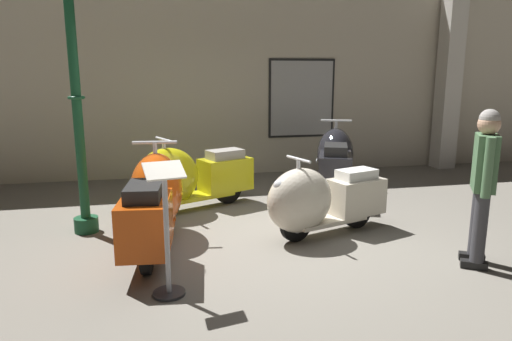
# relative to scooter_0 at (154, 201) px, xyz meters

# --- Properties ---
(ground_plane) EXTENTS (60.00, 60.00, 0.00)m
(ground_plane) POSITION_rel_scooter_0_xyz_m (1.31, -0.12, -0.51)
(ground_plane) COLOR slate
(showroom_back_wall) EXTENTS (18.00, 0.63, 3.50)m
(showroom_back_wall) POSITION_rel_scooter_0_xyz_m (1.47, 3.55, 1.24)
(showroom_back_wall) COLOR #BCB29E
(showroom_back_wall) RESTS_ON ground
(scooter_0) EXTENTS (0.71, 1.88, 1.12)m
(scooter_0) POSITION_rel_scooter_0_xyz_m (0.00, 0.00, 0.00)
(scooter_0) COLOR black
(scooter_0) RESTS_ON ground
(scooter_1) EXTENTS (1.75, 1.11, 1.04)m
(scooter_1) POSITION_rel_scooter_0_xyz_m (0.43, 1.24, -0.04)
(scooter_1) COLOR black
(scooter_1) RESTS_ON ground
(scooter_2) EXTENTS (1.63, 0.92, 0.96)m
(scooter_2) POSITION_rel_scooter_0_xyz_m (1.84, -0.10, -0.07)
(scooter_2) COLOR black
(scooter_2) RESTS_ON ground
(scooter_3) EXTENTS (1.17, 1.91, 1.13)m
(scooter_3) POSITION_rel_scooter_0_xyz_m (2.81, 1.82, 0.00)
(scooter_3) COLOR black
(scooter_3) RESTS_ON ground
(lamppost) EXTENTS (0.31, 0.31, 3.05)m
(lamppost) POSITION_rel_scooter_0_xyz_m (-0.81, 0.62, 1.26)
(lamppost) COLOR #144728
(lamppost) RESTS_ON ground
(visitor_0) EXTENTS (0.37, 0.46, 1.54)m
(visitor_0) POSITION_rel_scooter_0_xyz_m (3.10, -1.20, 0.38)
(visitor_0) COLOR black
(visitor_0) RESTS_ON ground
(info_stanchion) EXTENTS (0.36, 0.28, 1.15)m
(info_stanchion) POSITION_rel_scooter_0_xyz_m (0.11, -1.20, -0.03)
(info_stanchion) COLOR #333338
(info_stanchion) RESTS_ON ground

